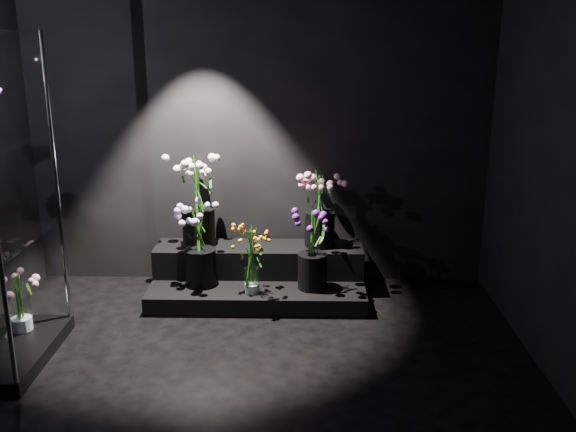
{
  "coord_description": "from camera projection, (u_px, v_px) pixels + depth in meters",
  "views": [
    {
      "loc": [
        0.37,
        -3.52,
        2.22
      ],
      "look_at": [
        0.27,
        1.2,
        0.83
      ],
      "focal_mm": 40.0,
      "sensor_mm": 36.0,
      "label": 1
    }
  ],
  "objects": [
    {
      "name": "bouquet_case_base_pink",
      "position": [
        19.0,
        301.0,
        4.62
      ],
      "size": [
        0.42,
        0.42,
        0.42
      ],
      "rotation": [
        0.0,
        0.0,
        0.41
      ],
      "color": "white",
      "rests_on": "display_case"
    },
    {
      "name": "bouquet_cream_roses",
      "position": [
        198.0,
        196.0,
        5.45
      ],
      "size": [
        0.43,
        0.43,
        0.78
      ],
      "rotation": [
        0.0,
        0.0,
        -0.06
      ],
      "color": "black",
      "rests_on": "display_riser"
    },
    {
      "name": "wall_back",
      "position": [
        259.0,
        127.0,
        5.53
      ],
      "size": [
        4.0,
        0.0,
        4.0
      ],
      "primitive_type": "plane",
      "rotation": [
        1.57,
        0.0,
        0.0
      ],
      "color": "black",
      "rests_on": "floor"
    },
    {
      "name": "bouquet_purple",
      "position": [
        313.0,
        246.0,
        5.21
      ],
      "size": [
        0.39,
        0.39,
        0.66
      ],
      "rotation": [
        0.0,
        0.0,
        0.28
      ],
      "color": "black",
      "rests_on": "display_riser"
    },
    {
      "name": "bouquet_lilac",
      "position": [
        200.0,
        241.0,
        5.28
      ],
      "size": [
        0.48,
        0.48,
        0.68
      ],
      "rotation": [
        0.0,
        0.0,
        0.4
      ],
      "color": "black",
      "rests_on": "display_riser"
    },
    {
      "name": "wall_front",
      "position": [
        161.0,
        352.0,
        1.7
      ],
      "size": [
        4.0,
        0.0,
        4.0
      ],
      "primitive_type": "plane",
      "rotation": [
        -1.57,
        0.0,
        0.0
      ],
      "color": "black",
      "rests_on": "floor"
    },
    {
      "name": "bouquet_orange_bells",
      "position": [
        252.0,
        260.0,
        5.14
      ],
      "size": [
        0.34,
        0.34,
        0.54
      ],
      "rotation": [
        0.0,
        0.0,
        -0.43
      ],
      "color": "white",
      "rests_on": "display_riser"
    },
    {
      "name": "display_riser",
      "position": [
        258.0,
        275.0,
        5.54
      ],
      "size": [
        1.8,
        0.8,
        0.4
      ],
      "color": "black",
      "rests_on": "floor"
    },
    {
      "name": "bouquet_pink_roses",
      "position": [
        320.0,
        204.0,
        5.47
      ],
      "size": [
        0.46,
        0.46,
        0.67
      ],
      "rotation": [
        0.0,
        0.0,
        -0.28
      ],
      "color": "black",
      "rests_on": "display_riser"
    },
    {
      "name": "floor",
      "position": [
        241.0,
        398.0,
        4.01
      ],
      "size": [
        4.0,
        4.0,
        0.0
      ],
      "primitive_type": "plane",
      "color": "black",
      "rests_on": "ground"
    }
  ]
}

